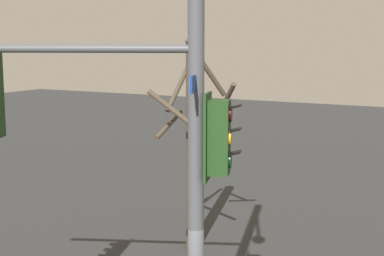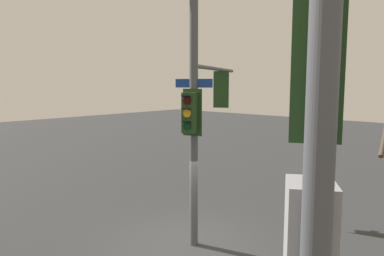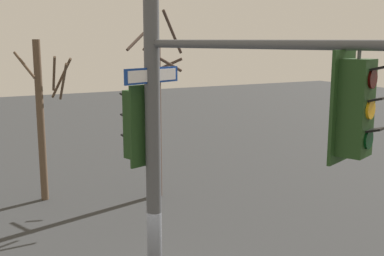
{
  "view_description": "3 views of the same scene",
  "coord_description": "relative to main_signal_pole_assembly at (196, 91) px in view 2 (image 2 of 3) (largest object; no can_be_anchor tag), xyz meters",
  "views": [
    {
      "loc": [
        7.24,
        3.74,
        5.31
      ],
      "look_at": [
        -0.51,
        -0.39,
        3.96
      ],
      "focal_mm": 54.26,
      "sensor_mm": 36.0,
      "label": 1
    },
    {
      "loc": [
        -7.06,
        7.47,
        4.69
      ],
      "look_at": [
        -0.56,
        0.36,
        3.52
      ],
      "focal_mm": 34.36,
      "sensor_mm": 36.0,
      "label": 2
    },
    {
      "loc": [
        -3.04,
        -6.97,
        5.24
      ],
      "look_at": [
        0.36,
        -0.47,
        3.88
      ],
      "focal_mm": 45.0,
      "sensor_mm": 36.0,
      "label": 3
    }
  ],
  "objects": [
    {
      "name": "ground_plane",
      "position": [
        -0.22,
        0.68,
        -4.46
      ],
      "size": [
        80.0,
        80.0,
        0.0
      ],
      "primitive_type": "plane",
      "color": "#2E2F30"
    },
    {
      "name": "main_signal_pole_assembly",
      "position": [
        0.0,
        0.0,
        0.0
      ],
      "size": [
        3.15,
        5.56,
        8.17
      ],
      "rotation": [
        0.0,
        0.0,
        5.12
      ],
      "color": "#4C4F54",
      "rests_on": "ground"
    },
    {
      "name": "secondary_pole_assembly",
      "position": [
        -6.21,
        5.67,
        -0.77
      ],
      "size": [
        0.54,
        0.71,
        6.56
      ],
      "rotation": [
        0.0,
        0.0,
        5.26
      ],
      "color": "#4C4F54",
      "rests_on": "ground"
    }
  ]
}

